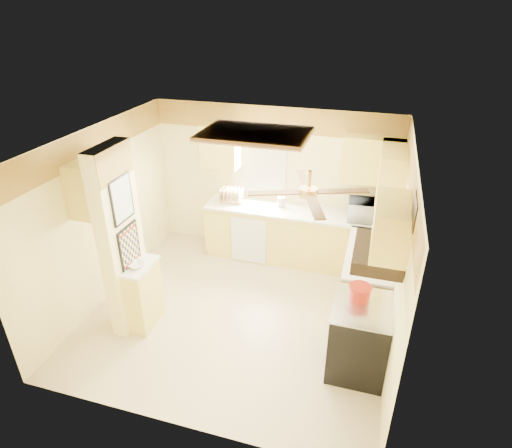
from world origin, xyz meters
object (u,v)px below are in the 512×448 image
(stove, at_px, (359,337))
(bowl, at_px, (136,265))
(microwave, at_px, (367,211))
(dutch_oven, at_px, (360,292))
(kettle, at_px, (369,262))

(stove, distance_m, bowl, 2.86)
(microwave, xyz_separation_m, dutch_oven, (0.05, -1.99, -0.10))
(microwave, bearing_deg, stove, 88.98)
(bowl, distance_m, dutch_oven, 2.77)
(bowl, relative_size, dutch_oven, 0.80)
(stove, distance_m, dutch_oven, 0.56)
(bowl, relative_size, kettle, 0.86)
(microwave, xyz_separation_m, bowl, (-2.71, -2.16, -0.13))
(microwave, bearing_deg, dutch_oven, 87.53)
(microwave, relative_size, kettle, 2.40)
(stove, relative_size, dutch_oven, 3.56)
(stove, xyz_separation_m, bowl, (-2.82, -0.04, 0.50))
(kettle, bearing_deg, stove, -90.54)
(microwave, height_order, dutch_oven, microwave)
(stove, relative_size, kettle, 3.84)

